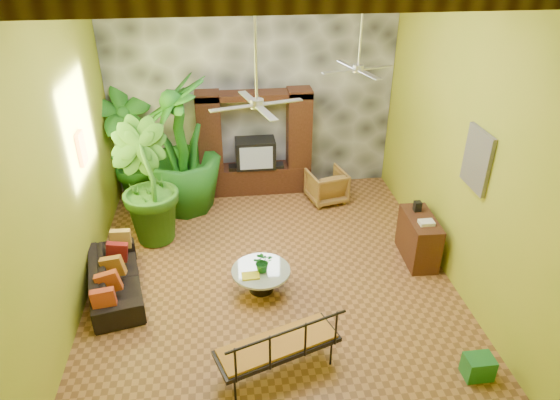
{
  "coord_description": "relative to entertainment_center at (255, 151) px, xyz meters",
  "views": [
    {
      "loc": [
        -0.67,
        -6.77,
        5.32
      ],
      "look_at": [
        0.18,
        0.2,
        1.37
      ],
      "focal_mm": 32.0,
      "sensor_mm": 36.0,
      "label": 1
    }
  ],
  "objects": [
    {
      "name": "ground",
      "position": [
        0.0,
        -3.14,
        -0.97
      ],
      "size": [
        7.0,
        7.0,
        0.0
      ],
      "primitive_type": "plane",
      "color": "brown",
      "rests_on": "ground"
    },
    {
      "name": "back_wall",
      "position": [
        0.0,
        0.36,
        1.53
      ],
      "size": [
        6.0,
        0.02,
        5.0
      ],
      "primitive_type": "cube",
      "color": "#96A525",
      "rests_on": "ground"
    },
    {
      "name": "left_wall",
      "position": [
        -3.0,
        -3.14,
        1.53
      ],
      "size": [
        0.02,
        7.0,
        5.0
      ],
      "primitive_type": "cube",
      "color": "#96A525",
      "rests_on": "ground"
    },
    {
      "name": "right_wall",
      "position": [
        3.0,
        -3.14,
        1.53
      ],
      "size": [
        0.02,
        7.0,
        5.0
      ],
      "primitive_type": "cube",
      "color": "#96A525",
      "rests_on": "ground"
    },
    {
      "name": "stone_accent_wall",
      "position": [
        0.0,
        0.3,
        1.53
      ],
      "size": [
        5.98,
        0.1,
        4.98
      ],
      "primitive_type": "cube",
      "color": "#33353A",
      "rests_on": "ground"
    },
    {
      "name": "entertainment_center",
      "position": [
        0.0,
        0.0,
        0.0
      ],
      "size": [
        2.4,
        0.55,
        2.3
      ],
      "color": "black",
      "rests_on": "ground"
    },
    {
      "name": "ceiling_fan_front",
      "position": [
        -0.2,
        -3.54,
        2.44
      ],
      "size": [
        1.28,
        1.28,
        1.86
      ],
      "color": "silver",
      "rests_on": "ceiling"
    },
    {
      "name": "ceiling_fan_back",
      "position": [
        1.6,
        -1.94,
        2.44
      ],
      "size": [
        1.28,
        1.28,
        1.86
      ],
      "color": "silver",
      "rests_on": "ceiling"
    },
    {
      "name": "wall_art_mask",
      "position": [
        -2.96,
        -2.14,
        1.13
      ],
      "size": [
        0.06,
        0.32,
        0.55
      ],
      "primitive_type": "cube",
      "color": "orange",
      "rests_on": "left_wall"
    },
    {
      "name": "wall_art_painting",
      "position": [
        2.96,
        -3.74,
        1.33
      ],
      "size": [
        0.06,
        0.7,
        0.9
      ],
      "primitive_type": "cube",
      "color": "#275992",
      "rests_on": "right_wall"
    },
    {
      "name": "sofa",
      "position": [
        -2.54,
        -3.22,
        -0.68
      ],
      "size": [
        1.14,
        2.04,
        0.56
      ],
      "primitive_type": "imported",
      "rotation": [
        0.0,
        0.0,
        1.78
      ],
      "color": "black",
      "rests_on": "ground"
    },
    {
      "name": "wicker_armchair",
      "position": [
        1.47,
        -0.64,
        -0.62
      ],
      "size": [
        0.9,
        0.92,
        0.7
      ],
      "primitive_type": "imported",
      "rotation": [
        0.0,
        0.0,
        3.37
      ],
      "color": "olive",
      "rests_on": "ground"
    },
    {
      "name": "tall_plant_a",
      "position": [
        -2.64,
        -0.03,
        0.29
      ],
      "size": [
        1.58,
        1.38,
        2.51
      ],
      "primitive_type": "imported",
      "rotation": [
        0.0,
        0.0,
        0.45
      ],
      "color": "#1D5C18",
      "rests_on": "ground"
    },
    {
      "name": "tall_plant_b",
      "position": [
        -2.14,
        -1.65,
        0.19
      ],
      "size": [
        1.63,
        1.6,
        2.31
      ],
      "primitive_type": "imported",
      "rotation": [
        0.0,
        0.0,
        2.44
      ],
      "color": "#296019",
      "rests_on": "ground"
    },
    {
      "name": "tall_plant_c",
      "position": [
        -1.52,
        -0.56,
        0.42
      ],
      "size": [
        1.78,
        1.78,
        2.78
      ],
      "primitive_type": "imported",
      "rotation": [
        0.0,
        0.0,
        4.87
      ],
      "color": "#1B5C18",
      "rests_on": "ground"
    },
    {
      "name": "coffee_table",
      "position": [
        -0.19,
        -3.47,
        -0.71
      ],
      "size": [
        0.96,
        0.96,
        0.4
      ],
      "rotation": [
        0.0,
        0.0,
        0.22
      ],
      "color": "black",
      "rests_on": "ground"
    },
    {
      "name": "centerpiece_plant",
      "position": [
        -0.16,
        -3.49,
        -0.39
      ],
      "size": [
        0.32,
        0.28,
        0.35
      ],
      "primitive_type": "imported",
      "rotation": [
        0.0,
        0.0,
        0.03
      ],
      "color": "#1B6721",
      "rests_on": "coffee_table"
    },
    {
      "name": "yellow_tray",
      "position": [
        -0.37,
        -3.62,
        -0.55
      ],
      "size": [
        0.28,
        0.21,
        0.03
      ],
      "primitive_type": "cube",
      "rotation": [
        0.0,
        0.0,
        0.05
      ],
      "color": "yellow",
      "rests_on": "coffee_table"
    },
    {
      "name": "iron_bench",
      "position": [
        -0.12,
        -5.26,
        -0.43
      ],
      "size": [
        1.73,
        1.11,
        0.57
      ],
      "rotation": [
        0.0,
        0.0,
        0.34
      ],
      "color": "black",
      "rests_on": "ground"
    },
    {
      "name": "side_console",
      "position": [
        2.65,
        -2.93,
        -0.55
      ],
      "size": [
        0.51,
        1.07,
        0.84
      ],
      "primitive_type": "cube",
      "rotation": [
        0.0,
        0.0,
        -0.04
      ],
      "color": "#3C2113",
      "rests_on": "ground"
    },
    {
      "name": "green_bin",
      "position": [
        2.5,
        -5.6,
        -0.8
      ],
      "size": [
        0.37,
        0.28,
        0.33
      ],
      "primitive_type": "cube",
      "rotation": [
        0.0,
        0.0,
        0.01
      ],
      "color": "#1D6E2A",
      "rests_on": "ground"
    }
  ]
}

